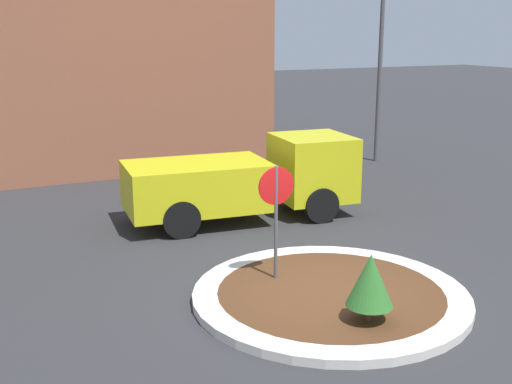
% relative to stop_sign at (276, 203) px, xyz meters
% --- Properties ---
extents(ground_plane, '(120.00, 120.00, 0.00)m').
position_rel_stop_sign_xyz_m(ground_plane, '(0.61, -1.04, -1.68)').
color(ground_plane, '#2D2D30').
extents(traffic_island, '(5.17, 5.17, 0.16)m').
position_rel_stop_sign_xyz_m(traffic_island, '(0.61, -1.04, -1.60)').
color(traffic_island, beige).
rests_on(traffic_island, ground_plane).
extents(stop_sign, '(0.74, 0.07, 2.42)m').
position_rel_stop_sign_xyz_m(stop_sign, '(0.00, 0.00, 0.00)').
color(stop_sign, '#4C4C51').
rests_on(stop_sign, ground_plane).
extents(island_shrub, '(0.80, 0.80, 1.18)m').
position_rel_stop_sign_xyz_m(island_shrub, '(0.53, -2.37, -0.80)').
color(island_shrub, brown).
rests_on(island_shrub, traffic_island).
extents(utility_truck, '(6.19, 2.70, 2.13)m').
position_rel_stop_sign_xyz_m(utility_truck, '(1.44, 4.38, -0.59)').
color(utility_truck, gold).
rests_on(utility_truck, ground_plane).
extents(storefront_building, '(12.56, 6.07, 7.31)m').
position_rel_stop_sign_xyz_m(storefront_building, '(-0.85, 13.52, 1.97)').
color(storefront_building, '#93563D').
rests_on(storefront_building, ground_plane).
extents(light_pole, '(0.70, 0.30, 6.85)m').
position_rel_stop_sign_xyz_m(light_pole, '(9.15, 9.22, 2.30)').
color(light_pole, '#4C4C51').
rests_on(light_pole, ground_plane).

